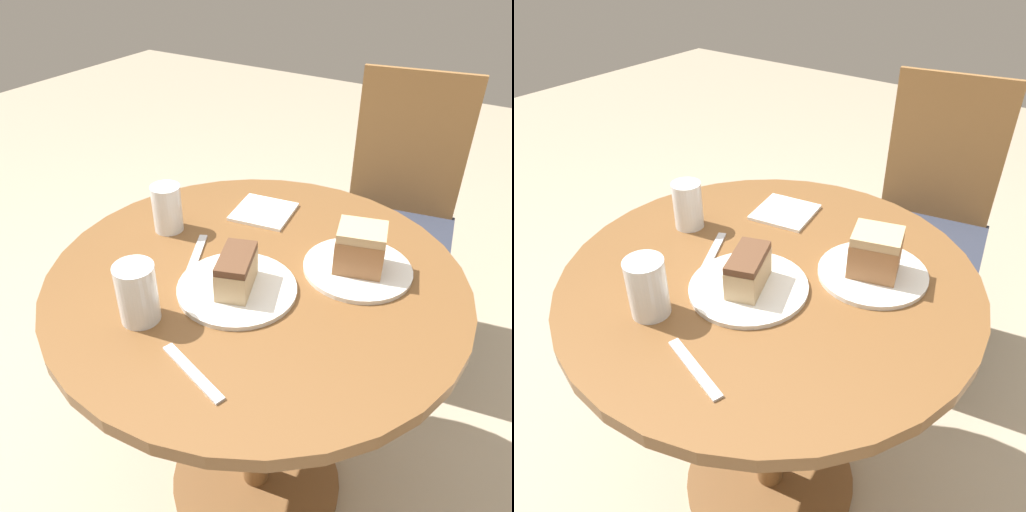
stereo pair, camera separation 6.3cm
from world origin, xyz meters
The scene contains 12 objects.
ground_plane centered at (0.00, 0.00, 0.00)m, with size 8.00×8.00×0.00m, color tan.
table centered at (0.00, 0.00, 0.57)m, with size 0.87×0.87×0.77m.
chair centered at (0.05, 0.84, 0.49)m, with size 0.48×0.54×0.96m.
plate_near centered at (0.00, -0.07, 0.77)m, with size 0.24×0.24×0.01m.
plate_far centered at (0.18, 0.12, 0.77)m, with size 0.22×0.22×0.01m.
cake_slice_near centered at (0.00, -0.07, 0.81)m, with size 0.10×0.13×0.07m.
cake_slice_far centered at (0.18, 0.12, 0.82)m, with size 0.12×0.11×0.09m.
glass_lemonade centered at (-0.26, 0.04, 0.82)m, with size 0.07×0.07×0.11m.
glass_water centered at (-0.10, -0.23, 0.82)m, with size 0.07×0.07×0.12m.
napkin_stack centered at (-0.11, 0.22, 0.77)m, with size 0.16×0.16×0.01m.
fork centered at (-0.14, -0.02, 0.77)m, with size 0.09×0.16×0.00m.
spoon centered at (0.06, -0.29, 0.77)m, with size 0.15×0.07×0.00m.
Camera 2 is at (0.49, -0.67, 1.39)m, focal length 35.00 mm.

